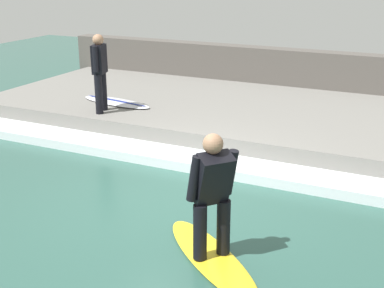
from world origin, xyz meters
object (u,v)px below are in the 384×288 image
(surfer_waiting_near, at_px, (100,69))
(surfboard_waiting_near, at_px, (116,102))
(surfboard_riding, at_px, (211,257))
(surfer_riding, at_px, (212,190))

(surfer_waiting_near, relative_size, surfboard_waiting_near, 0.84)
(surfboard_riding, height_order, surfer_riding, surfer_riding)
(surfboard_riding, relative_size, surfboard_waiting_near, 1.02)
(surfer_waiting_near, bearing_deg, surfer_riding, -131.80)
(surfer_waiting_near, height_order, surfboard_waiting_near, surfer_waiting_near)
(surfboard_riding, xyz_separation_m, surfer_waiting_near, (3.59, 4.01, 1.31))
(surfer_riding, relative_size, surfer_waiting_near, 0.97)
(surfer_waiting_near, bearing_deg, surfboard_waiting_near, 8.92)
(surfboard_riding, relative_size, surfer_riding, 1.25)
(surfboard_riding, bearing_deg, surfer_riding, 0.00)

